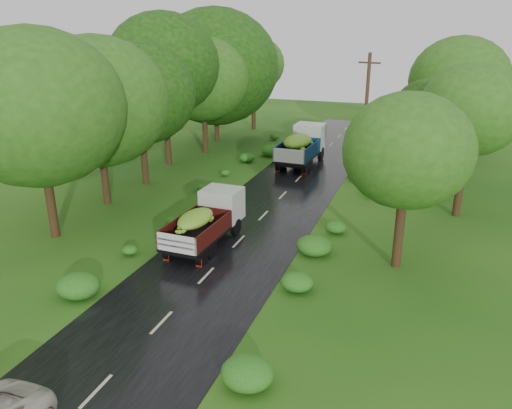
% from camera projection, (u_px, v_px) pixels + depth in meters
% --- Properties ---
extents(ground, '(120.00, 120.00, 0.00)m').
position_uv_depth(ground, '(162.00, 323.00, 18.90)').
color(ground, '#184D10').
rests_on(ground, ground).
extents(road, '(6.50, 80.00, 0.02)m').
position_uv_depth(road, '(215.00, 266.00, 23.33)').
color(road, black).
rests_on(road, ground).
extents(road_lines, '(0.12, 69.60, 0.00)m').
position_uv_depth(road_lines, '(224.00, 257.00, 24.21)').
color(road_lines, '#BFB78C').
rests_on(road_lines, road).
extents(truck_near, '(2.25, 5.86, 2.43)m').
position_uv_depth(truck_near, '(207.00, 218.00, 25.35)').
color(truck_near, black).
rests_on(truck_near, ground).
extents(truck_far, '(2.63, 6.99, 2.91)m').
position_uv_depth(truck_far, '(303.00, 144.00, 40.08)').
color(truck_far, black).
rests_on(truck_far, ground).
extents(utility_pole, '(1.53, 0.54, 8.93)m').
position_uv_depth(utility_pole, '(365.00, 117.00, 34.79)').
color(utility_pole, '#382616').
rests_on(utility_pole, ground).
extents(trees_left, '(5.94, 35.09, 9.73)m').
position_uv_depth(trees_left, '(173.00, 79.00, 38.11)').
color(trees_left, black).
rests_on(trees_left, ground).
extents(trees_right, '(6.18, 31.60, 8.19)m').
position_uv_depth(trees_right, '(448.00, 102.00, 34.01)').
color(trees_right, black).
rests_on(trees_right, ground).
extents(shrubs, '(11.90, 44.00, 0.70)m').
position_uv_depth(shrubs, '(274.00, 200.00, 31.20)').
color(shrubs, '#206317').
rests_on(shrubs, ground).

